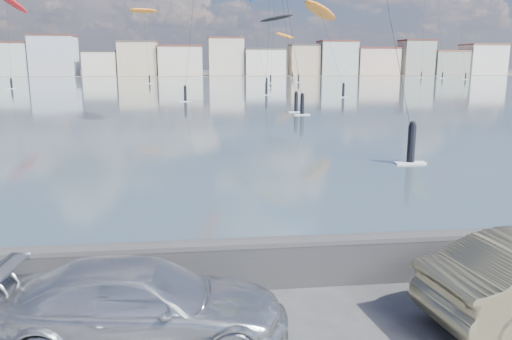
# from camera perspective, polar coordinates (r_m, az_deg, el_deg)

# --- Properties ---
(bay_water) EXTENTS (500.00, 177.00, 0.00)m
(bay_water) POSITION_cam_1_polar(r_m,az_deg,el_deg) (98.44, -6.63, 9.38)
(bay_water) COLOR #2D464E
(bay_water) RESTS_ON ground
(far_shore_strip) EXTENTS (500.00, 60.00, 0.00)m
(far_shore_strip) POSITION_cam_1_polar(r_m,az_deg,el_deg) (206.88, -6.75, 10.76)
(far_shore_strip) COLOR #4C473D
(far_shore_strip) RESTS_ON ground
(seawall) EXTENTS (400.00, 0.36, 1.08)m
(seawall) POSITION_cam_1_polar(r_m,az_deg,el_deg) (10.33, -4.75, -10.48)
(seawall) COLOR #28282B
(seawall) RESTS_ON ground
(far_buildings) EXTENTS (240.79, 13.26, 14.60)m
(far_buildings) POSITION_cam_1_polar(r_m,az_deg,el_deg) (192.85, -6.39, 12.47)
(far_buildings) COLOR #9EA8B7
(far_buildings) RESTS_ON ground
(car_silver) EXTENTS (4.90, 2.31, 1.38)m
(car_silver) POSITION_cam_1_polar(r_m,az_deg,el_deg) (8.59, -12.87, -14.83)
(car_silver) COLOR silver
(car_silver) RESTS_ON ground
(kitesurfer_2) EXTENTS (7.64, 14.13, 17.68)m
(kitesurfer_2) POSITION_cam_1_polar(r_m,az_deg,el_deg) (128.25, -12.73, 17.18)
(kitesurfer_2) COLOR orange
(kitesurfer_2) RESTS_ON ground
(kitesurfer_9) EXTENTS (9.55, 14.96, 14.87)m
(kitesurfer_9) POSITION_cam_1_polar(r_m,az_deg,el_deg) (169.09, 3.33, 15.04)
(kitesurfer_9) COLOR orange
(kitesurfer_9) RESTS_ON ground
(kitesurfer_15) EXTENTS (9.60, 16.90, 17.31)m
(kitesurfer_15) POSITION_cam_1_polar(r_m,az_deg,el_deg) (135.11, 2.37, 16.88)
(kitesurfer_15) COLOR black
(kitesurfer_15) RESTS_ON ground
(kitesurfer_18) EXTENTS (7.42, 15.25, 19.64)m
(kitesurfer_18) POSITION_cam_1_polar(r_m,az_deg,el_deg) (113.18, -26.59, 17.02)
(kitesurfer_18) COLOR red
(kitesurfer_18) RESTS_ON ground
(kitesurfer_19) EXTENTS (8.62, 16.12, 13.79)m
(kitesurfer_19) POSITION_cam_1_polar(r_m,az_deg,el_deg) (79.65, 7.40, 17.50)
(kitesurfer_19) COLOR orange
(kitesurfer_19) RESTS_ON ground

